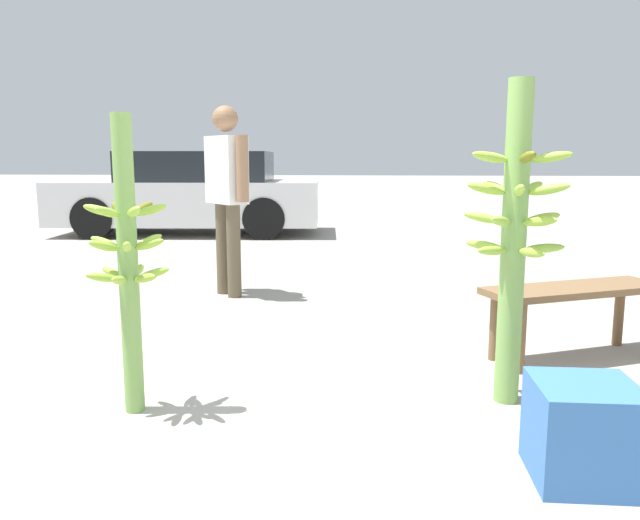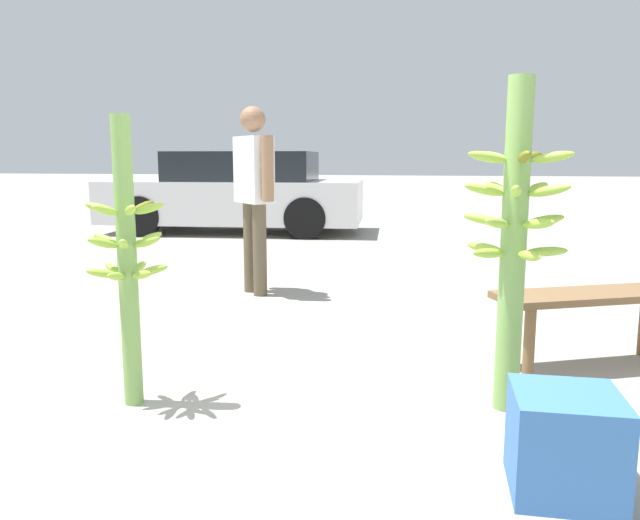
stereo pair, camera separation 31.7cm
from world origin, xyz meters
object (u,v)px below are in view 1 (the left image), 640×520
(banana_stalk_left, at_px, (128,261))
(parked_car, at_px, (192,194))
(banana_stalk_center, at_px, (514,235))
(vendor_person, at_px, (227,184))
(market_bench, at_px, (575,300))
(produce_crate, at_px, (583,432))

(banana_stalk_left, relative_size, parked_car, 0.33)
(banana_stalk_center, bearing_deg, vendor_person, 130.13)
(market_bench, xyz_separation_m, parked_car, (-4.00, 5.90, 0.27))
(vendor_person, height_order, market_bench, vendor_person)
(banana_stalk_center, relative_size, market_bench, 1.33)
(banana_stalk_left, xyz_separation_m, market_bench, (2.29, 0.97, -0.36))
(banana_stalk_left, relative_size, vendor_person, 0.85)
(parked_car, distance_m, produce_crate, 8.19)
(vendor_person, bearing_deg, banana_stalk_center, -1.90)
(banana_stalk_center, distance_m, vendor_person, 2.93)
(banana_stalk_center, bearing_deg, produce_crate, -80.99)
(banana_stalk_center, relative_size, parked_car, 0.37)
(market_bench, relative_size, parked_car, 0.28)
(banana_stalk_left, height_order, banana_stalk_center, banana_stalk_center)
(market_bench, bearing_deg, banana_stalk_center, -150.20)
(parked_car, bearing_deg, banana_stalk_center, -156.23)
(parked_car, relative_size, produce_crate, 11.27)
(banana_stalk_center, xyz_separation_m, parked_car, (-3.47, 6.61, -0.20))
(banana_stalk_left, distance_m, parked_car, 7.08)
(banana_stalk_left, distance_m, produce_crate, 2.01)
(market_bench, bearing_deg, banana_stalk_left, 179.52)
(banana_stalk_left, distance_m, banana_stalk_center, 1.79)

